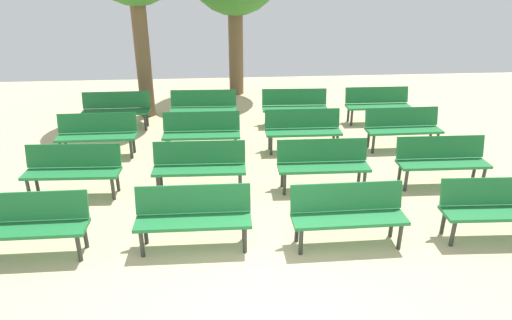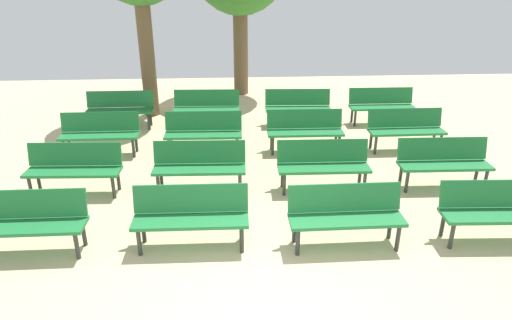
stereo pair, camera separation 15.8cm
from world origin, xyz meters
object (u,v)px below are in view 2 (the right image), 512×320
(bench_r3_c2, at_px, (298,105))
(bench_r1_c3, at_px, (443,160))
(bench_r2_c1, at_px, (203,130))
(bench_r3_c3, at_px, (381,104))
(bench_r2_c3, at_px, (406,127))
(bench_r0_c1, at_px, (191,213))
(bench_r1_c0, at_px, (74,166))
(bench_r0_c2, at_px, (346,212))
(bench_r0_c3, at_px, (497,208))
(bench_r2_c2, at_px, (305,128))
(bench_r1_c2, at_px, (323,162))
(bench_r0_c0, at_px, (26,219))
(bench_r3_c0, at_px, (120,107))
(bench_r1_c1, at_px, (200,164))
(bench_r2_c0, at_px, (100,131))
(bench_r3_c1, at_px, (207,106))

(bench_r3_c2, bearing_deg, bench_r1_c3, -57.00)
(bench_r2_c1, relative_size, bench_r3_c3, 1.00)
(bench_r2_c3, bearing_deg, bench_r1_c3, -89.70)
(bench_r0_c1, bearing_deg, bench_r3_c2, 67.06)
(bench_r1_c0, relative_size, bench_r1_c3, 1.01)
(bench_r0_c2, distance_m, bench_r1_c3, 2.77)
(bench_r0_c3, relative_size, bench_r2_c2, 1.01)
(bench_r1_c2, bearing_deg, bench_r1_c0, 179.56)
(bench_r0_c3, bearing_deg, bench_r3_c2, 114.08)
(bench_r0_c3, distance_m, bench_r1_c0, 6.73)
(bench_r0_c0, relative_size, bench_r1_c2, 1.00)
(bench_r3_c2, bearing_deg, bench_r2_c2, -90.81)
(bench_r3_c0, xyz_separation_m, bench_r3_c3, (6.45, -0.08, 0.00))
(bench_r2_c3, bearing_deg, bench_r1_c1, -159.19)
(bench_r2_c2, bearing_deg, bench_r3_c2, 87.49)
(bench_r0_c0, xyz_separation_m, bench_r1_c3, (6.57, 1.62, 0.00))
(bench_r2_c2, bearing_deg, bench_r2_c3, -0.93)
(bench_r2_c0, bearing_deg, bench_r3_c3, 14.13)
(bench_r2_c0, xyz_separation_m, bench_r2_c2, (4.29, -0.07, 0.00))
(bench_r2_c0, bearing_deg, bench_r1_c0, -89.74)
(bench_r2_c3, bearing_deg, bench_r3_c0, 163.52)
(bench_r1_c1, bearing_deg, bench_r1_c2, -0.37)
(bench_r0_c3, bearing_deg, bench_r0_c0, -178.40)
(bench_r3_c0, bearing_deg, bench_r2_c3, -16.07)
(bench_r2_c2, bearing_deg, bench_r1_c2, -88.28)
(bench_r1_c1, xyz_separation_m, bench_r3_c1, (-0.01, 3.51, 0.00))
(bench_r1_c3, relative_size, bench_r2_c3, 1.00)
(bench_r0_c0, relative_size, bench_r0_c1, 1.00)
(bench_r0_c1, height_order, bench_r1_c0, same)
(bench_r1_c2, relative_size, bench_r2_c2, 1.00)
(bench_r1_c3, relative_size, bench_r3_c0, 1.01)
(bench_r3_c1, bearing_deg, bench_r2_c3, -21.08)
(bench_r1_c1, height_order, bench_r2_c0, same)
(bench_r2_c3, bearing_deg, bench_r3_c1, 156.41)
(bench_r0_c1, relative_size, bench_r1_c2, 1.00)
(bench_r1_c2, xyz_separation_m, bench_r3_c3, (2.18, 3.51, 0.00))
(bench_r1_c2, height_order, bench_r3_c0, same)
(bench_r2_c1, bearing_deg, bench_r0_c0, -121.66)
(bench_r1_c1, distance_m, bench_r2_c0, 2.81)
(bench_r0_c1, bearing_deg, bench_r1_c2, 37.50)
(bench_r0_c1, relative_size, bench_r3_c1, 0.99)
(bench_r0_c3, bearing_deg, bench_r3_c1, 131.48)
(bench_r2_c3, distance_m, bench_r3_c2, 2.71)
(bench_r3_c1, bearing_deg, bench_r0_c2, -65.95)
(bench_r0_c1, xyz_separation_m, bench_r3_c2, (2.26, 5.14, 0.00))
(bench_r1_c0, xyz_separation_m, bench_r3_c1, (2.14, 3.48, 0.00))
(bench_r0_c2, relative_size, bench_r2_c1, 1.00)
(bench_r2_c2, bearing_deg, bench_r0_c2, -89.21)
(bench_r1_c0, xyz_separation_m, bench_r2_c1, (2.14, 1.69, 0.00))
(bench_r2_c0, bearing_deg, bench_r0_c1, -58.71)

